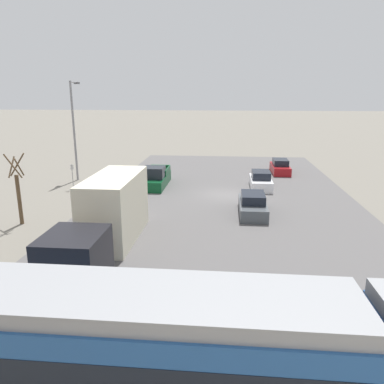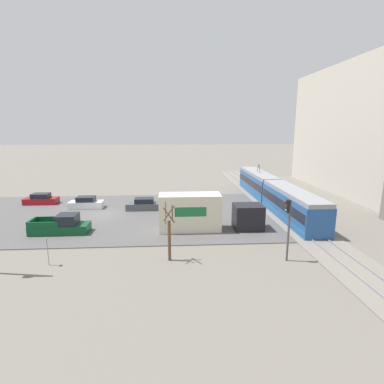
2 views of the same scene
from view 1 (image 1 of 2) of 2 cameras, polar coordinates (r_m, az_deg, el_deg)
The scene contains 11 objects.
ground_plane at distance 30.87m, azimuth 5.01°, elevation -0.54°, with size 320.00×320.00×0.00m, color slate.
road_surface at distance 30.86m, azimuth 5.01°, elevation -0.47°, with size 20.28×38.92×0.08m.
light_rail_tram at distance 10.93m, azimuth 25.38°, elevation -22.85°, with size 26.92×2.79×4.47m.
box_truck at distance 20.31m, azimuth -12.75°, elevation -3.85°, with size 2.46×10.33×3.65m.
pickup_truck at distance 33.64m, azimuth -5.62°, elevation 2.09°, with size 2.01×5.48×1.85m.
sedan_car_0 at distance 33.39m, azimuth 10.42°, elevation 1.67°, with size 1.77×4.23×1.49m.
sedan_car_1 at distance 40.18m, azimuth 13.28°, elevation 3.69°, with size 1.71×4.29×1.44m.
sedan_car_2 at distance 26.10m, azimuth 9.23°, elevation -2.00°, with size 1.81×4.47×1.45m.
street_tree at distance 25.98m, azimuth -24.94°, elevation -0.08°, with size 1.09×0.90×4.57m.
street_lamp_near_crossing at distance 37.40m, azimuth -17.50°, elevation 9.74°, with size 0.36×1.95×9.27m.
no_parking_sign at distance 34.14m, azimuth -17.77°, elevation 2.60°, with size 0.32×0.08×2.19m.
Camera 1 is at (-0.09, 29.78, 8.12)m, focal length 35.00 mm.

